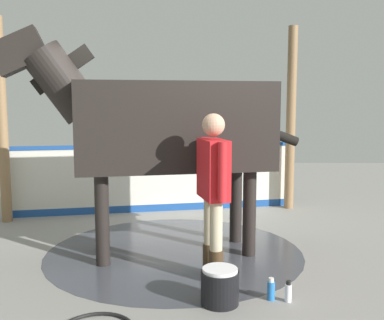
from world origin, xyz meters
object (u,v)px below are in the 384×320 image
at_px(horse, 164,125).
at_px(bottle_shampoo, 288,292).
at_px(handler, 213,184).
at_px(wash_bucket, 220,286).
at_px(bottle_spray, 271,290).

height_order(horse, bottle_shampoo, horse).
bearing_deg(handler, wash_bucket, -100.55).
height_order(handler, bottle_shampoo, handler).
bearing_deg(horse, wash_bucket, 101.03).
relative_size(wash_bucket, bottle_spray, 1.64).
relative_size(handler, bottle_shampoo, 8.58).
distance_m(horse, bottle_shampoo, 2.37).
relative_size(wash_bucket, bottle_shampoo, 1.74).
bearing_deg(wash_bucket, horse, -156.81).
bearing_deg(wash_bucket, handler, -175.34).
relative_size(handler, wash_bucket, 4.93).
bearing_deg(wash_bucket, bottle_shampoo, 95.07).
bearing_deg(horse, bottle_spray, 117.23).
height_order(wash_bucket, bottle_spray, wash_bucket).
bearing_deg(bottle_shampoo, bottle_spray, -103.18).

